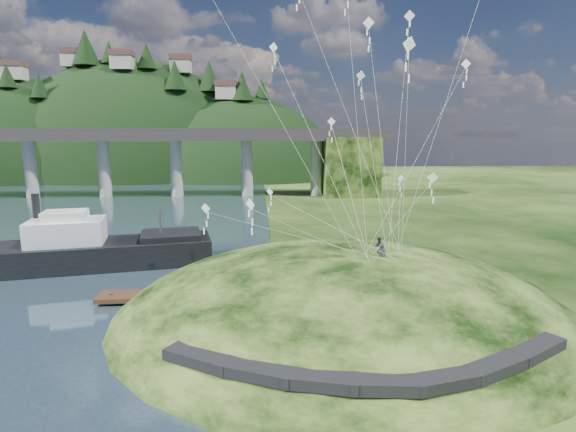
{
  "coord_description": "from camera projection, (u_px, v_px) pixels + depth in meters",
  "views": [
    {
      "loc": [
        1.66,
        -30.24,
        13.62
      ],
      "look_at": [
        4.0,
        6.0,
        7.0
      ],
      "focal_mm": 28.0,
      "sensor_mm": 36.0,
      "label": 1
    }
  ],
  "objects": [
    {
      "name": "footpath",
      "position": [
        377.0,
        367.0,
        22.56
      ],
      "size": [
        22.29,
        5.84,
        0.83
      ],
      "color": "black",
      "rests_on": "ground"
    },
    {
      "name": "grass_hill",
      "position": [
        343.0,
        332.0,
        34.76
      ],
      "size": [
        36.0,
        32.0,
        13.0
      ],
      "color": "black",
      "rests_on": "ground"
    },
    {
      "name": "work_barge",
      "position": [
        96.0,
        248.0,
        46.55
      ],
      "size": [
        23.23,
        10.32,
        7.86
      ],
      "color": "black",
      "rests_on": "ground"
    },
    {
      "name": "far_ridge",
      "position": [
        124.0,
        198.0,
        150.54
      ],
      "size": [
        153.0,
        70.0,
        94.5
      ],
      "color": "black",
      "rests_on": "ground"
    },
    {
      "name": "wooden_dock",
      "position": [
        191.0,
        294.0,
        37.39
      ],
      "size": [
        15.14,
        2.65,
        1.08
      ],
      "color": "#362116",
      "rests_on": "ground"
    },
    {
      "name": "ground",
      "position": [
        238.0,
        328.0,
        32.02
      ],
      "size": [
        320.0,
        320.0,
        0.0
      ],
      "primitive_type": "plane",
      "color": "black",
      "rests_on": "ground"
    },
    {
      "name": "kite_swarm",
      "position": [
        340.0,
        77.0,
        31.75
      ],
      "size": [
        21.09,
        16.43,
        18.82
      ],
      "color": "white",
      "rests_on": "ground"
    },
    {
      "name": "bridge",
      "position": [
        129.0,
        153.0,
        97.39
      ],
      "size": [
        160.0,
        11.0,
        15.0
      ],
      "color": "#2D2B2B",
      "rests_on": "ground"
    },
    {
      "name": "kite_flyers",
      "position": [
        380.0,
        240.0,
        34.0
      ],
      "size": [
        1.45,
        3.78,
        1.93
      ],
      "color": "#23272F",
      "rests_on": "ground"
    }
  ]
}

